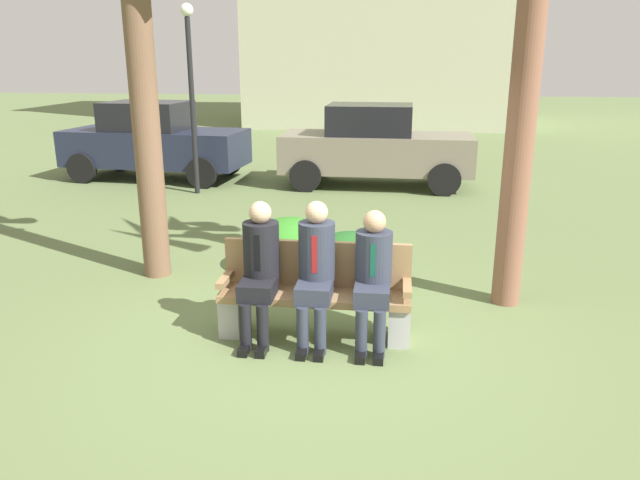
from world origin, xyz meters
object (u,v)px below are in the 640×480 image
Objects in this scene: shrub_near_bench at (352,259)px; park_bench at (316,294)px; parked_car_near at (154,141)px; palm_tree_tall at (136,5)px; parked_car_far at (375,146)px; seated_man_left at (260,264)px; shrub_mid_lawn at (290,245)px; seated_man_middle at (316,266)px; seated_man_right at (373,272)px; street_lamp at (191,80)px.

park_bench is at bearing -100.20° from shrub_near_bench.
park_bench is at bearing -58.48° from parked_car_near.
palm_tree_tall reaches higher than parked_car_far.
shrub_mid_lawn is (-0.05, 1.90, -0.39)m from seated_man_left.
seated_man_middle is 1.06× the size of seated_man_right.
seated_man_middle is at bearing -35.64° from palm_tree_tall.
seated_man_middle is 1.56m from shrub_near_bench.
palm_tree_tall reaches higher than seated_man_right.
parked_car_far is (-0.26, 7.36, 0.13)m from seated_man_right.
seated_man_right is 9.12m from parked_car_near.
parked_car_near reaches higher than park_bench.
seated_man_left is 7.40m from parked_car_far.
seated_man_middle is at bearing -73.04° from shrub_mid_lawn.
shrub_mid_lawn is at bearing 120.20° from seated_man_right.
seated_man_left is 0.99× the size of seated_man_middle.
seated_man_left is 6.91m from street_lamp.
seated_man_middle is 7.36m from parked_car_far.
shrub_mid_lawn is 5.37m from street_lamp.
street_lamp is (-1.00, 4.63, -0.96)m from palm_tree_tall.
parked_car_far is at bearing 89.61° from shrub_near_bench.
parked_car_near is 4.84m from parked_car_far.
shrub_mid_lawn is at bearing -98.82° from parked_car_far.
parked_car_far is (2.46, 5.78, -2.30)m from palm_tree_tall.
shrub_mid_lawn is at bearing 91.56° from seated_man_left.
shrub_mid_lawn is at bearing -58.71° from street_lamp.
seated_man_right is 3.97m from palm_tree_tall.
street_lamp reaches higher than shrub_near_bench.
park_bench is 0.40× the size of palm_tree_tall.
park_bench is 1.86m from shrub_mid_lawn.
park_bench is 0.51× the size of street_lamp.
park_bench is 1.76× the size of shrub_near_bench.
seated_man_left is 1.94m from shrub_mid_lawn.
palm_tree_tall reaches higher than park_bench.
seated_man_right is at bearing -30.13° from palm_tree_tall.
seated_man_middle reaches higher than seated_man_right.
park_bench is at bearing 97.92° from seated_man_middle.
street_lamp reaches higher than park_bench.
parked_car_far is (0.85, 5.46, 0.50)m from shrub_mid_lawn.
shrub_near_bench is at bearing 101.38° from seated_man_right.
seated_man_right is at bearing -0.29° from seated_man_left.
palm_tree_tall reaches higher than seated_man_left.
shrub_mid_lawn reaches higher than shrub_near_bench.
shrub_near_bench is at bearing -51.63° from parked_car_near.
parked_car_near is at bearing 118.18° from seated_man_left.
parked_car_near is (-4.80, 6.06, 0.52)m from shrub_near_bench.
seated_man_left is at bearing -116.91° from shrub_near_bench.
shrub_mid_lawn is 5.55m from parked_car_far.
seated_man_middle is at bearing 0.18° from seated_man_left.
parked_car_far is at bearing 66.95° from palm_tree_tall.
parked_car_near reaches higher than seated_man_left.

